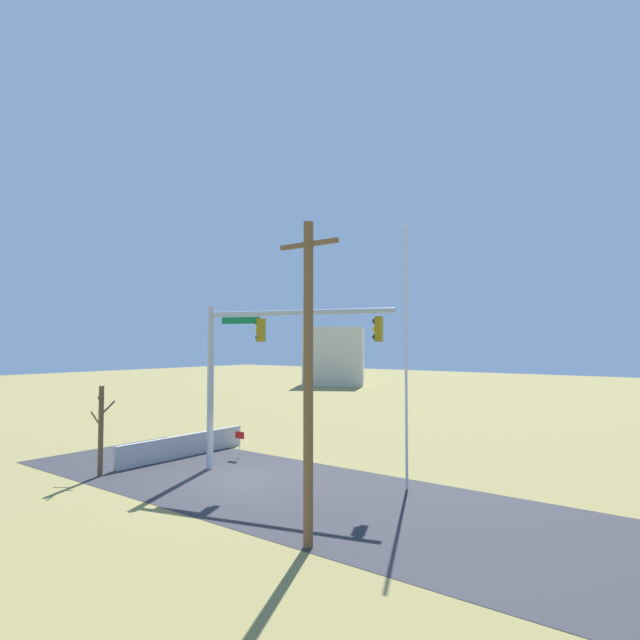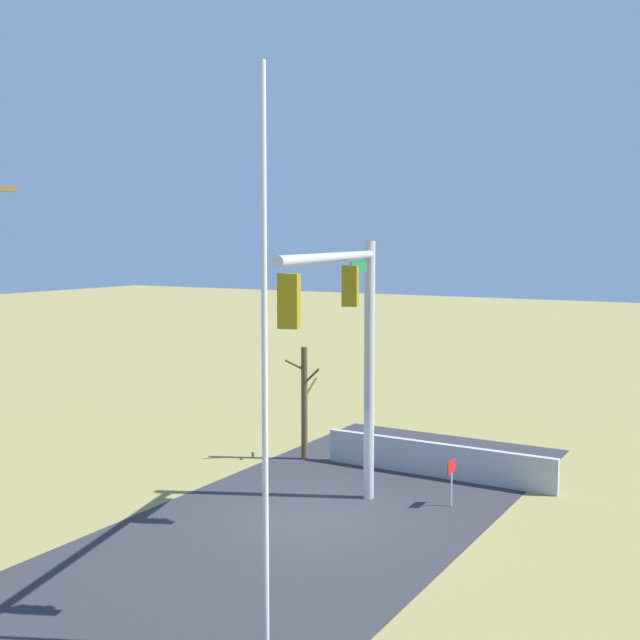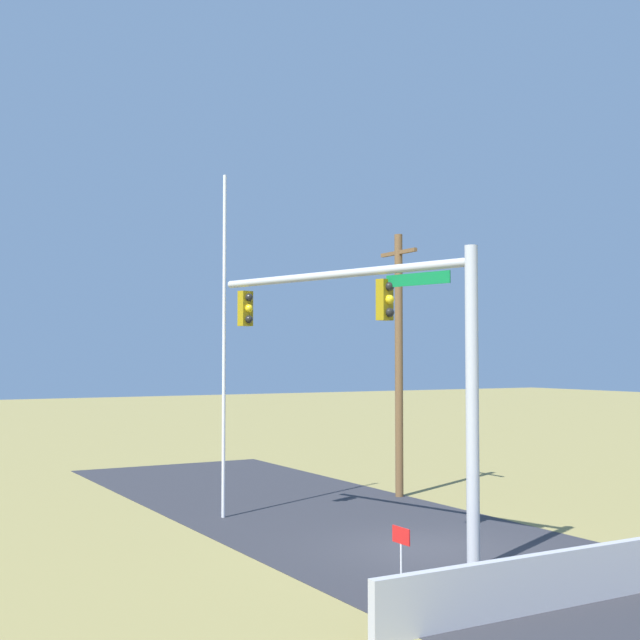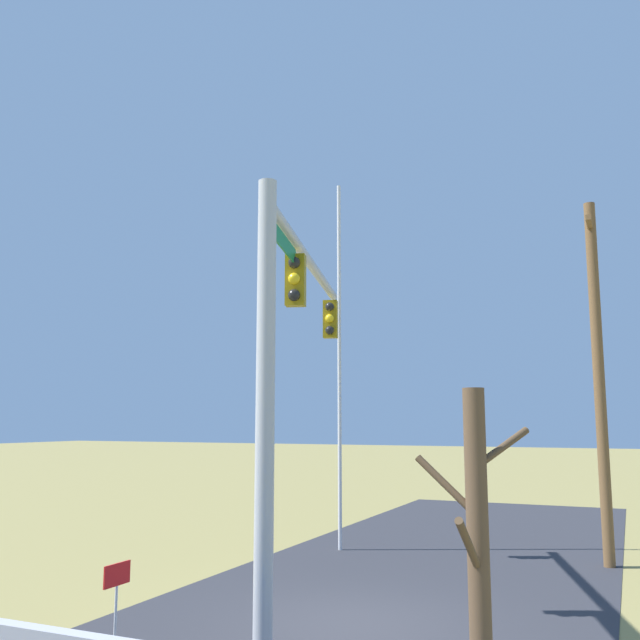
# 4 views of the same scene
# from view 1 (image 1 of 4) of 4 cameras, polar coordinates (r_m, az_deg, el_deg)

# --- Properties ---
(ground_plane) EXTENTS (160.00, 160.00, 0.00)m
(ground_plane) POSITION_cam_1_polar(r_m,az_deg,el_deg) (21.60, -8.78, -16.72)
(ground_plane) COLOR olive
(road_surface) EXTENTS (28.00, 8.00, 0.01)m
(road_surface) POSITION_cam_1_polar(r_m,az_deg,el_deg) (19.03, 0.08, -18.70)
(road_surface) COLOR #2D2D33
(road_surface) RESTS_ON ground_plane
(sidewalk_corner) EXTENTS (6.00, 6.00, 0.01)m
(sidewalk_corner) POSITION_cam_1_polar(r_m,az_deg,el_deg) (24.27, -13.48, -15.08)
(sidewalk_corner) COLOR #B7B5AD
(sidewalk_corner) RESTS_ON ground_plane
(retaining_fence) EXTENTS (0.20, 7.06, 1.01)m
(retaining_fence) POSITION_cam_1_polar(r_m,az_deg,el_deg) (26.03, -14.52, -13.08)
(retaining_fence) COLOR #A8A8AD
(retaining_fence) RESTS_ON ground_plane
(signal_mast) EXTENTS (7.92, 2.41, 6.89)m
(signal_mast) POSITION_cam_1_polar(r_m,az_deg,el_deg) (21.80, -6.92, -3.63)
(signal_mast) COLOR #B2B5BA
(signal_mast) RESTS_ON ground_plane
(flagpole) EXTENTS (0.10, 0.10, 9.71)m
(flagpole) POSITION_cam_1_polar(r_m,az_deg,el_deg) (19.50, 9.32, -3.82)
(flagpole) COLOR silver
(flagpole) RESTS_ON ground_plane
(utility_pole) EXTENTS (1.90, 0.26, 8.53)m
(utility_pole) POSITION_cam_1_polar(r_m,az_deg,el_deg) (13.88, -1.28, -6.12)
(utility_pole) COLOR brown
(utility_pole) RESTS_ON ground_plane
(bare_tree) EXTENTS (1.27, 1.02, 3.59)m
(bare_tree) POSITION_cam_1_polar(r_m,az_deg,el_deg) (23.15, -22.70, -10.90)
(bare_tree) COLOR brown
(bare_tree) RESTS_ON ground_plane
(open_sign) EXTENTS (0.56, 0.04, 1.22)m
(open_sign) POSITION_cam_1_polar(r_m,az_deg,el_deg) (25.12, -8.72, -12.59)
(open_sign) COLOR silver
(open_sign) RESTS_ON ground_plane
(distant_building) EXTENTS (10.41, 10.52, 7.36)m
(distant_building) POSITION_cam_1_polar(r_m,az_deg,el_deg) (68.42, 1.59, -3.92)
(distant_building) COLOR beige
(distant_building) RESTS_ON ground_plane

